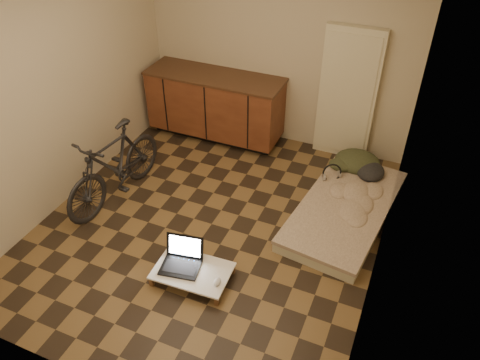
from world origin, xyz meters
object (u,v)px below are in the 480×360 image
at_px(laptop, 182,260).
at_px(lap_desk, 192,271).
at_px(bicycle, 113,162).
at_px(futon, 345,209).

bearing_deg(laptop, lap_desk, -25.05).
height_order(bicycle, laptop, bicycle).
height_order(futon, laptop, laptop).
bearing_deg(lap_desk, bicycle, 147.57).
xyz_separation_m(bicycle, laptop, (1.25, -0.74, -0.32)).
relative_size(bicycle, futon, 0.79).
relative_size(futon, lap_desk, 2.61).
relative_size(bicycle, laptop, 3.63).
bearing_deg(futon, bicycle, -156.77).
bearing_deg(bicycle, futon, 22.21).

